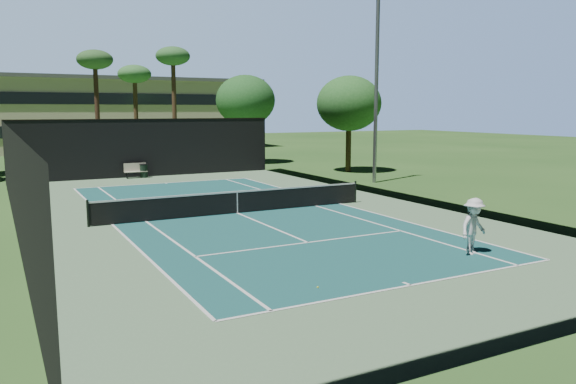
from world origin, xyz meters
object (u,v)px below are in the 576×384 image
at_px(park_bench, 135,170).
at_px(trash_bin, 144,171).
at_px(tennis_ball_a, 318,287).
at_px(tennis_net, 237,201).
at_px(tennis_ball_c, 255,197).
at_px(tennis_ball_b, 217,206).
at_px(tennis_ball_d, 160,200).
at_px(player, 474,226).

distance_m(park_bench, trash_bin, 0.57).
xyz_separation_m(tennis_ball_a, trash_bin, (1.80, 26.42, 0.45)).
bearing_deg(tennis_net, tennis_ball_c, 55.47).
bearing_deg(tennis_ball_b, tennis_ball_a, -99.16).
bearing_deg(tennis_ball_d, tennis_ball_b, -57.56).
height_order(tennis_ball_a, tennis_ball_d, tennis_ball_d).
xyz_separation_m(tennis_net, player, (3.95, -10.21, 0.36)).
height_order(tennis_net, tennis_ball_c, tennis_net).
bearing_deg(trash_bin, tennis_ball_b, -88.62).
xyz_separation_m(tennis_ball_c, tennis_ball_d, (-4.70, 1.53, 0.00)).
bearing_deg(player, tennis_ball_a, 173.78).
height_order(player, trash_bin, player).
height_order(player, tennis_ball_c, player).
xyz_separation_m(tennis_ball_b, park_bench, (-0.88, 13.32, 0.51)).
bearing_deg(tennis_ball_a, trash_bin, 86.10).
xyz_separation_m(player, tennis_ball_d, (-6.06, 15.51, -0.88)).
height_order(tennis_net, tennis_ball_d, tennis_net).
xyz_separation_m(tennis_ball_b, tennis_ball_d, (-1.95, 3.06, -0.00)).
relative_size(tennis_net, tennis_ball_c, 197.10).
xyz_separation_m(tennis_ball_a, tennis_ball_c, (4.88, 14.69, 0.00)).
bearing_deg(player, tennis_ball_c, 82.89).
height_order(tennis_net, park_bench, tennis_net).
relative_size(player, tennis_ball_a, 31.12).
distance_m(tennis_net, tennis_ball_c, 4.61).
relative_size(tennis_ball_c, tennis_ball_d, 0.95).
distance_m(tennis_ball_b, tennis_ball_d, 3.63).
bearing_deg(tennis_ball_d, tennis_ball_a, -90.62).
distance_m(tennis_ball_a, tennis_ball_d, 16.22).
distance_m(player, tennis_ball_b, 13.14).
bearing_deg(trash_bin, tennis_ball_a, -93.90).
xyz_separation_m(tennis_net, tennis_ball_d, (-2.11, 5.30, -0.52)).
distance_m(tennis_ball_d, park_bench, 10.33).
relative_size(tennis_ball_b, trash_bin, 0.07).
bearing_deg(tennis_ball_c, player, -84.47).
bearing_deg(tennis_net, tennis_ball_b, 94.11).
bearing_deg(park_bench, tennis_ball_b, -86.22).
relative_size(tennis_net, park_bench, 8.60).
bearing_deg(park_bench, tennis_net, -86.17).
relative_size(tennis_ball_a, tennis_ball_d, 0.86).
bearing_deg(tennis_ball_a, tennis_ball_b, 80.84).
height_order(tennis_ball_b, park_bench, park_bench).
bearing_deg(park_bench, tennis_ball_d, -95.93).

